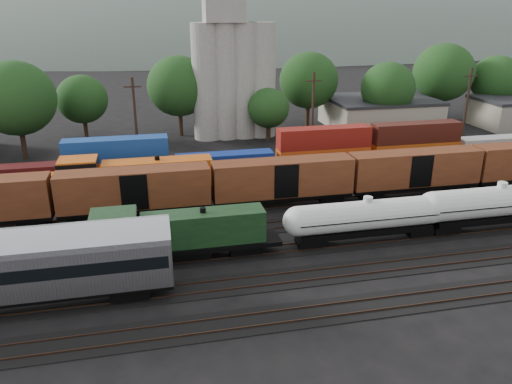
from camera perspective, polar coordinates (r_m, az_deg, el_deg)
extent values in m
plane|color=black|center=(49.07, 1.01, -4.05)|extent=(600.00, 600.00, 0.00)
cube|color=black|center=(36.47, 6.60, -13.60)|extent=(180.00, 3.20, 0.08)
cube|color=#382319|center=(35.87, 6.98, -14.11)|extent=(180.00, 0.08, 0.16)
cube|color=#382319|center=(36.99, 6.25, -12.89)|extent=(180.00, 0.08, 0.16)
cube|color=black|center=(40.48, 4.32, -9.75)|extent=(180.00, 3.20, 0.08)
cube|color=#382319|center=(39.85, 4.62, -10.16)|extent=(180.00, 0.08, 0.16)
cube|color=#382319|center=(41.04, 4.03, -9.16)|extent=(180.00, 0.08, 0.16)
cube|color=black|center=(44.69, 2.49, -6.60)|extent=(180.00, 3.20, 0.08)
cube|color=#382319|center=(44.04, 2.73, -6.93)|extent=(180.00, 0.08, 0.16)
cube|color=#382319|center=(45.28, 2.26, -6.11)|extent=(180.00, 0.08, 0.16)
cube|color=black|center=(49.06, 1.01, -4.00)|extent=(180.00, 3.20, 0.08)
cube|color=#382319|center=(48.39, 1.20, -4.26)|extent=(180.00, 0.08, 0.16)
cube|color=#382319|center=(49.66, 0.82, -3.58)|extent=(180.00, 0.08, 0.16)
cube|color=black|center=(53.53, -0.23, -1.83)|extent=(180.00, 3.20, 0.08)
cube|color=#382319|center=(52.85, -0.06, -2.04)|extent=(180.00, 0.08, 0.16)
cube|color=#382319|center=(54.15, -0.39, -1.47)|extent=(180.00, 0.08, 0.16)
cube|color=black|center=(58.09, -1.27, 0.01)|extent=(180.00, 3.20, 0.08)
cube|color=#382319|center=(57.40, -1.13, -0.16)|extent=(180.00, 0.08, 0.16)
cube|color=#382319|center=(58.72, -1.40, 0.32)|extent=(180.00, 0.08, 0.16)
cube|color=black|center=(62.71, -2.15, 1.58)|extent=(180.00, 3.20, 0.08)
cube|color=#382319|center=(62.02, -2.04, 1.43)|extent=(180.00, 0.08, 0.16)
cube|color=#382319|center=(63.36, -2.27, 1.85)|extent=(180.00, 0.08, 0.16)
cube|color=black|center=(42.92, -8.70, -6.14)|extent=(17.22, 2.94, 0.41)
cube|color=black|center=(43.13, -8.66, -6.69)|extent=(5.07, 2.23, 0.81)
cube|color=#153216|center=(42.39, -6.02, -4.02)|extent=(10.33, 2.43, 2.74)
cube|color=#153216|center=(42.21, -15.85, -4.39)|extent=(3.65, 2.94, 3.34)
cube|color=black|center=(41.79, -15.99, -3.06)|extent=(3.75, 3.04, 0.91)
cube|color=#153216|center=(42.79, -18.98, -5.53)|extent=(1.62, 2.43, 1.82)
cylinder|color=black|center=(41.78, -6.10, -2.12)|extent=(0.51, 0.51, 0.51)
cube|color=black|center=(43.34, -15.99, -7.46)|extent=(2.63, 2.03, 0.71)
cube|color=black|center=(43.80, -1.41, -6.29)|extent=(2.63, 2.03, 0.71)
cylinder|color=silver|center=(46.25, 12.54, -2.57)|extent=(13.00, 2.68, 2.68)
sphere|color=silver|center=(44.03, 4.80, -3.34)|extent=(2.68, 2.68, 2.68)
sphere|color=silver|center=(49.24, 19.44, -1.84)|extent=(2.68, 2.68, 2.68)
cylinder|color=silver|center=(45.69, 12.68, -0.81)|extent=(0.83, 0.83, 0.46)
cube|color=black|center=(46.25, 12.54, -2.57)|extent=(13.30, 2.81, 0.07)
cube|color=black|center=(46.84, 12.40, -4.23)|extent=(12.56, 2.03, 0.46)
cube|color=black|center=(45.22, 6.17, -5.56)|extent=(2.40, 1.85, 0.65)
cube|color=black|center=(49.43, 17.99, -4.15)|extent=(2.40, 1.85, 0.65)
cylinder|color=silver|center=(53.19, 26.07, -0.92)|extent=(14.09, 2.90, 2.90)
sphere|color=silver|center=(49.23, 19.58, -1.61)|extent=(2.90, 2.90, 2.90)
cylinder|color=silver|center=(52.67, 26.35, 0.75)|extent=(0.90, 0.90, 0.50)
cube|color=black|center=(53.19, 26.07, -0.92)|extent=(14.41, 3.04, 0.08)
cube|color=black|center=(53.74, 25.80, -2.51)|extent=(13.61, 2.20, 0.50)
cube|color=black|center=(50.71, 20.53, -3.79)|extent=(2.60, 2.00, 0.70)
cube|color=black|center=(38.85, -14.19, -10.67)|extent=(2.87, 2.21, 0.77)
cube|color=black|center=(56.70, -13.39, 0.38)|extent=(19.70, 3.17, 0.44)
cube|color=black|center=(56.87, -13.35, -0.09)|extent=(5.47, 2.41, 0.88)
cube|color=#CD5611|center=(56.13, -11.12, 2.18)|extent=(11.82, 2.63, 2.96)
cube|color=#CD5611|center=(56.55, -19.54, 1.85)|extent=(3.94, 3.17, 3.61)
cube|color=black|center=(56.21, -19.68, 2.96)|extent=(4.05, 3.28, 0.99)
cube|color=#CD5611|center=(57.23, -22.17, 0.85)|extent=(1.75, 2.63, 1.97)
cylinder|color=black|center=(55.65, -11.24, 3.79)|extent=(0.55, 0.55, 0.55)
cube|color=black|center=(57.48, -19.61, -0.77)|extent=(2.85, 2.19, 0.77)
cube|color=black|center=(57.10, -7.01, 0.18)|extent=(2.85, 2.19, 0.77)
cube|color=black|center=(52.10, -13.53, -1.70)|extent=(15.00, 2.60, 0.40)
cube|color=#5C2B16|center=(51.36, -13.72, 0.47)|extent=(15.00, 2.90, 3.80)
cube|color=black|center=(53.80, 3.05, -0.41)|extent=(15.00, 2.60, 0.40)
cube|color=#5C2B16|center=(53.09, 3.09, 1.71)|extent=(15.00, 2.90, 3.80)
cube|color=black|center=(59.57, 17.49, 0.75)|extent=(15.00, 2.60, 0.40)
cube|color=#5C2B16|center=(58.93, 17.71, 2.67)|extent=(15.00, 2.90, 3.80)
cube|color=black|center=(62.56, -2.16, 1.97)|extent=(160.00, 2.60, 0.60)
cube|color=#451010|center=(63.44, -27.07, 1.45)|extent=(12.00, 2.40, 2.60)
cube|color=#C85214|center=(61.32, -15.49, 2.40)|extent=(12.00, 2.40, 2.60)
cube|color=navy|center=(60.59, -15.72, 4.74)|extent=(12.00, 2.40, 2.60)
cube|color=navy|center=(61.83, -3.58, 3.28)|extent=(12.00, 2.40, 2.60)
cube|color=#C84A14|center=(64.92, 7.67, 3.98)|extent=(12.00, 2.40, 2.60)
cube|color=maroon|center=(64.23, 7.78, 6.20)|extent=(12.00, 2.40, 2.60)
cube|color=#BF5013|center=(70.23, 17.58, 4.46)|extent=(12.00, 2.40, 2.60)
cube|color=#40150E|center=(69.60, 17.81, 6.52)|extent=(12.00, 2.40, 2.60)
cube|color=beige|center=(77.32, 25.89, 4.77)|extent=(12.00, 2.40, 2.60)
cylinder|color=#9D9A90|center=(80.75, -5.70, 12.33)|extent=(4.40, 4.40, 18.00)
cylinder|color=#9D9A90|center=(81.16, -3.55, 12.43)|extent=(4.40, 4.40, 18.00)
cylinder|color=#9D9A90|center=(81.67, -1.42, 12.52)|extent=(4.40, 4.40, 18.00)
cylinder|color=#9D9A90|center=(82.29, 0.68, 12.58)|extent=(4.40, 4.40, 18.00)
cube|color=#9E937F|center=(92.65, 13.91, 8.69)|extent=(18.00, 14.00, 4.60)
cube|color=#232326|center=(92.19, 14.04, 10.24)|extent=(18.36, 14.28, 0.50)
cylinder|color=black|center=(77.68, -25.00, 4.87)|extent=(0.70, 0.70, 3.93)
ellipsoid|color=#1E4419|center=(76.38, -25.75, 9.62)|extent=(10.66, 10.66, 10.10)
cylinder|color=black|center=(86.08, -18.88, 6.74)|extent=(0.70, 0.70, 2.95)
ellipsoid|color=#1E4419|center=(85.12, -19.26, 9.98)|extent=(8.02, 8.02, 7.60)
cylinder|color=black|center=(84.48, -8.59, 7.65)|extent=(0.70, 0.70, 3.76)
ellipsoid|color=#1E4419|center=(83.32, -8.82, 11.88)|extent=(10.19, 10.19, 9.66)
cylinder|color=black|center=(80.43, 1.42, 6.73)|extent=(0.70, 0.70, 2.42)
ellipsoid|color=#1E4419|center=(79.56, 1.44, 9.57)|extent=(6.56, 6.56, 6.21)
cylinder|color=black|center=(90.35, 5.90, 8.61)|extent=(0.70, 0.70, 3.76)
ellipsoid|color=#1E4419|center=(89.27, 6.05, 12.58)|extent=(10.21, 10.21, 9.67)
cylinder|color=black|center=(89.96, 14.51, 7.89)|extent=(0.70, 0.70, 3.36)
ellipsoid|color=#1E4419|center=(88.96, 14.84, 11.43)|extent=(9.12, 9.12, 8.64)
cylinder|color=black|center=(101.32, 20.16, 8.87)|extent=(0.70, 0.70, 4.07)
ellipsoid|color=#1E4419|center=(100.31, 20.64, 12.67)|extent=(11.04, 11.04, 10.45)
cylinder|color=black|center=(106.39, 25.25, 8.49)|extent=(0.70, 0.70, 3.41)
ellipsoid|color=#1E4419|center=(105.54, 25.72, 11.52)|extent=(9.26, 9.26, 8.78)
cylinder|color=black|center=(66.98, -13.57, 7.55)|extent=(0.36, 0.36, 12.00)
cube|color=black|center=(66.11, -13.92, 11.60)|extent=(2.20, 0.18, 0.18)
cylinder|color=black|center=(70.61, 6.47, 8.64)|extent=(0.36, 0.36, 12.00)
cube|color=black|center=(69.78, 6.63, 12.50)|extent=(2.20, 0.18, 0.18)
cylinder|color=black|center=(81.47, 22.88, 8.77)|extent=(0.36, 0.36, 12.00)
cube|color=black|center=(80.75, 23.36, 12.09)|extent=(2.20, 0.18, 0.18)
ellipsoid|color=#59665B|center=(310.56, -2.99, 12.55)|extent=(520.00, 286.00, 130.00)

